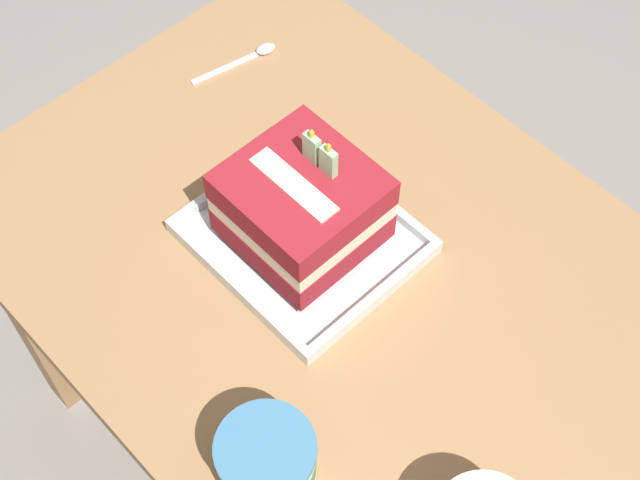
% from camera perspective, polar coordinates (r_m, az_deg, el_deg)
% --- Properties ---
extents(ground_plane, '(8.00, 8.00, 0.00)m').
position_cam_1_polar(ground_plane, '(1.86, 0.74, -12.58)').
color(ground_plane, gray).
extents(dining_table, '(1.02, 0.73, 0.68)m').
position_cam_1_polar(dining_table, '(1.34, 1.00, -3.84)').
color(dining_table, '#9E754C').
rests_on(dining_table, ground_plane).
extents(foil_tray, '(0.29, 0.25, 0.02)m').
position_cam_1_polar(foil_tray, '(1.26, -1.06, 0.11)').
color(foil_tray, silver).
rests_on(foil_tray, dining_table).
extents(birthday_cake, '(0.18, 0.17, 0.17)m').
position_cam_1_polar(birthday_cake, '(1.20, -1.11, 2.12)').
color(birthday_cake, maroon).
rests_on(birthday_cake, foil_tray).
extents(ice_cream_tub, '(0.11, 0.11, 0.10)m').
position_cam_1_polar(ice_cream_tub, '(1.07, -3.30, -13.64)').
color(ice_cream_tub, white).
rests_on(ice_cream_tub, dining_table).
extents(serving_spoon_near_tray, '(0.05, 0.15, 0.01)m').
position_cam_1_polar(serving_spoon_near_tray, '(1.49, -4.12, 11.40)').
color(serving_spoon_near_tray, silver).
rests_on(serving_spoon_near_tray, dining_table).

